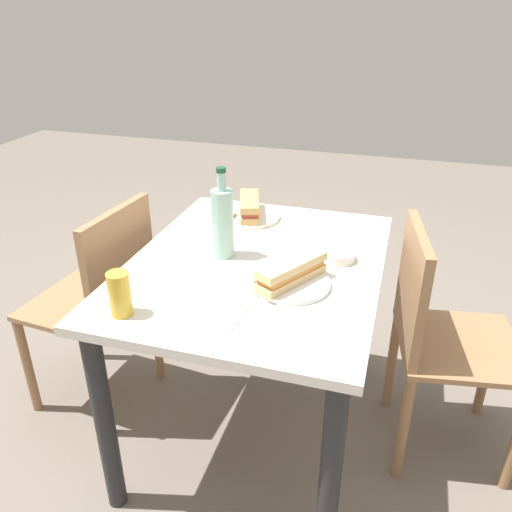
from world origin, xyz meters
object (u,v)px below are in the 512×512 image
object	(u,v)px
plate_near	(250,216)
beer_glass	(120,294)
water_bottle	(223,222)
plate_far	(291,283)
dining_table	(256,293)
knife_near	(235,215)
knife_far	(276,275)
olive_bowl	(339,256)
chair_far	(103,297)
chair_near	(436,332)
baguette_sandwich_far	(292,271)
baguette_sandwich_near	(250,206)

from	to	relation	value
plate_near	beer_glass	xyz separation A→B (m)	(-0.75, 0.13, 0.06)
plate_near	water_bottle	size ratio (longest dim) A/B	0.78
plate_far	beer_glass	size ratio (longest dim) A/B	1.87
dining_table	knife_near	distance (m)	0.39
knife_far	water_bottle	distance (m)	0.26
olive_bowl	chair_far	bearing A→B (deg)	96.36
chair_near	knife_far	xyz separation A→B (m)	(-0.22, 0.51, 0.26)
baguette_sandwich_far	chair_far	bearing A→B (deg)	81.43
water_bottle	chair_far	bearing A→B (deg)	92.24
baguette_sandwich_near	knife_far	distance (m)	0.50
knife_far	olive_bowl	size ratio (longest dim) A/B	1.45
baguette_sandwich_near	water_bottle	xyz separation A→B (m)	(-0.33, -0.01, 0.07)
chair_far	knife_near	xyz separation A→B (m)	(0.33, -0.42, 0.26)
chair_near	beer_glass	size ratio (longest dim) A/B	6.73
chair_far	water_bottle	world-z (taller)	water_bottle
dining_table	baguette_sandwich_near	distance (m)	0.41
chair_far	knife_far	world-z (taller)	chair_far
chair_far	water_bottle	distance (m)	0.60
chair_near	plate_far	world-z (taller)	chair_near
beer_glass	baguette_sandwich_far	bearing A→B (deg)	-55.09
knife_far	olive_bowl	distance (m)	0.25
chair_near	knife_far	world-z (taller)	chair_near
chair_far	knife_far	distance (m)	0.74
chair_far	dining_table	bearing A→B (deg)	-89.28
chair_far	baguette_sandwich_near	xyz separation A→B (m)	(0.35, -0.47, 0.29)
baguette_sandwich_near	plate_near	bearing A→B (deg)	90.00
beer_glass	chair_far	bearing A→B (deg)	40.63
chair_near	water_bottle	size ratio (longest dim) A/B	2.80
dining_table	water_bottle	bearing A→B (deg)	84.45
baguette_sandwich_near	olive_bowl	distance (m)	0.47
olive_bowl	beer_glass	bearing A→B (deg)	133.50
knife_near	beer_glass	xyz separation A→B (m)	(-0.72, 0.08, 0.05)
knife_near	baguette_sandwich_far	xyz separation A→B (m)	(-0.44, -0.33, 0.03)
knife_far	beer_glass	distance (m)	0.47
plate_near	baguette_sandwich_far	distance (m)	0.54
baguette_sandwich_far	knife_far	distance (m)	0.06
chair_far	olive_bowl	xyz separation A→B (m)	(0.10, -0.86, 0.25)
plate_near	knife_near	size ratio (longest dim) A/B	1.31
baguette_sandwich_far	olive_bowl	xyz separation A→B (m)	(0.21, -0.11, -0.03)
dining_table	chair_far	xyz separation A→B (m)	(-0.01, 0.60, -0.12)
chair_far	chair_near	distance (m)	1.21
chair_near	water_bottle	bearing A→B (deg)	98.27
baguette_sandwich_near	plate_far	bearing A→B (deg)	-149.35
baguette_sandwich_far	water_bottle	size ratio (longest dim) A/B	0.81
knife_far	beer_glass	xyz separation A→B (m)	(-0.30, 0.35, 0.05)
water_bottle	beer_glass	xyz separation A→B (m)	(-0.41, 0.14, -0.06)
beer_glass	olive_bowl	size ratio (longest dim) A/B	1.20
knife_near	olive_bowl	world-z (taller)	olive_bowl
dining_table	baguette_sandwich_far	xyz separation A→B (m)	(-0.12, -0.15, 0.17)
dining_table	chair_near	bearing A→B (deg)	-79.10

